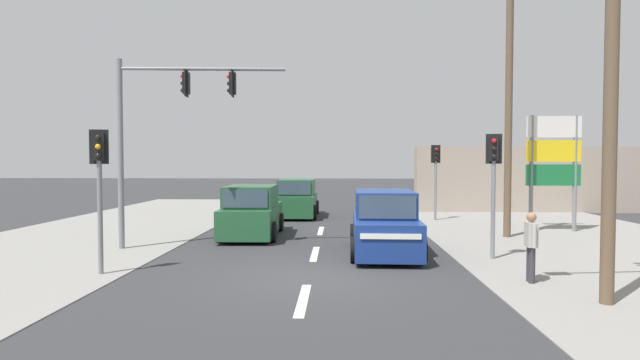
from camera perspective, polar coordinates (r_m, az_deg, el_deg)
ground_plane at (r=12.25m, az=-1.27°, el=-11.00°), size 140.00×140.00×0.00m
lane_dash_near at (r=10.31m, az=-1.95°, el=-13.50°), size 0.20×2.40×0.01m
lane_dash_mid at (r=15.18m, az=-0.59°, el=-8.42°), size 0.20×2.40×0.01m
lane_dash_far at (r=20.11m, az=0.09°, el=-5.81°), size 0.20×2.40×0.01m
kerb_right_verge at (r=16.43m, az=32.75°, el=-7.92°), size 10.00×44.00×0.02m
kerb_left_verge at (r=18.59m, az=-27.81°, el=-6.69°), size 8.00×40.00×0.02m
utility_pole_foreground_right at (r=11.32m, az=29.89°, el=15.60°), size 3.77×0.65×10.21m
utility_pole_midground_right at (r=19.59m, az=20.79°, el=9.94°), size 1.80×0.26×10.50m
traffic_signal_mast at (r=16.62m, az=-17.65°, el=6.74°), size 5.28×0.57×6.00m
pedestal_signal_right_kerb at (r=14.90m, az=19.22°, el=0.61°), size 0.43×0.31×3.56m
pedestal_signal_left_kerb at (r=13.28m, az=-23.90°, el=0.37°), size 0.44×0.31×3.56m
pedestal_signal_far_median at (r=24.10m, az=13.08°, el=1.20°), size 0.44×0.30×3.56m
shopping_plaza_sign at (r=21.74m, az=25.12°, el=2.45°), size 2.10×0.16×4.60m
shopfront_wall_far at (r=29.76m, az=22.35°, el=0.07°), size 12.00×1.00×3.60m
suv_kerbside_parked at (r=18.71m, az=-7.79°, el=-3.72°), size 2.14×4.58×1.90m
suv_crossing_left at (r=15.27m, az=7.37°, el=-5.03°), size 2.14×4.58×1.90m
suv_oncoming_near at (r=25.16m, az=-2.63°, el=-2.20°), size 2.07×4.54×1.90m
pedestrian_at_kerb at (r=12.41m, az=22.98°, el=-6.64°), size 0.25×0.56×1.63m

